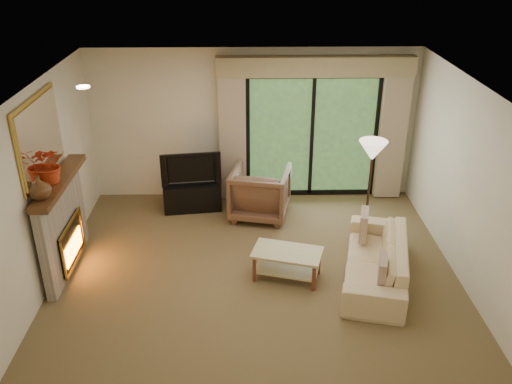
{
  "coord_description": "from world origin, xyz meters",
  "views": [
    {
      "loc": [
        -0.14,
        -6.26,
        4.3
      ],
      "look_at": [
        0.0,
        0.3,
        1.1
      ],
      "focal_mm": 38.0,
      "sensor_mm": 36.0,
      "label": 1
    }
  ],
  "objects_px": {
    "sofa": "(376,259)",
    "coffee_table": "(287,264)",
    "media_console": "(192,196)",
    "armchair": "(260,192)"
  },
  "relations": [
    {
      "from": "sofa",
      "to": "media_console",
      "type": "bearing_deg",
      "value": -114.59
    },
    {
      "from": "armchair",
      "to": "coffee_table",
      "type": "height_order",
      "value": "armchair"
    },
    {
      "from": "media_console",
      "to": "armchair",
      "type": "distance_m",
      "value": 1.18
    },
    {
      "from": "sofa",
      "to": "coffee_table",
      "type": "xyz_separation_m",
      "value": [
        -1.2,
        0.03,
        -0.08
      ]
    },
    {
      "from": "media_console",
      "to": "armchair",
      "type": "height_order",
      "value": "armchair"
    },
    {
      "from": "media_console",
      "to": "sofa",
      "type": "distance_m",
      "value": 3.37
    },
    {
      "from": "media_console",
      "to": "armchair",
      "type": "bearing_deg",
      "value": -21.08
    },
    {
      "from": "media_console",
      "to": "sofa",
      "type": "relative_size",
      "value": 0.48
    },
    {
      "from": "sofa",
      "to": "coffee_table",
      "type": "height_order",
      "value": "sofa"
    },
    {
      "from": "armchair",
      "to": "sofa",
      "type": "xyz_separation_m",
      "value": [
        1.51,
        -1.81,
        -0.13
      ]
    }
  ]
}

